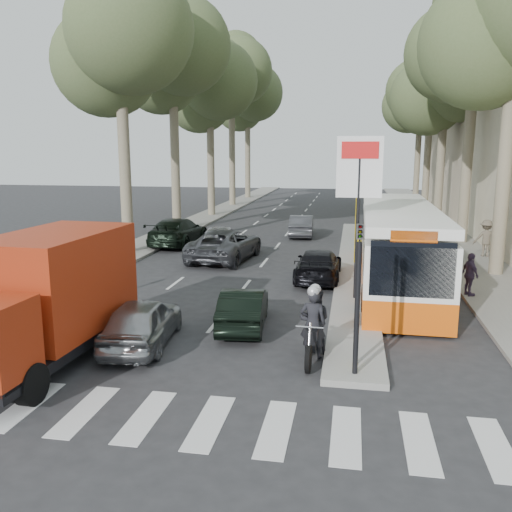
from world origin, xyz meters
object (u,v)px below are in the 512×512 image
Objects in this scene: silver_hatchback at (142,322)px; motorcycle at (314,324)px; city_bus at (398,244)px; red_truck at (46,296)px; dark_hatchback at (244,308)px.

silver_hatchback is 1.70× the size of motorcycle.
red_truck is at bearing -133.69° from city_bus.
motorcycle is at bearing -107.81° from city_bus.
silver_hatchback is 4.58m from motorcycle.
city_bus is (4.79, 5.75, 1.05)m from dark_hatchback.
dark_hatchback is 5.53m from red_truck.
motorcycle is at bearing 15.20° from red_truck.
dark_hatchback is (2.37, 1.96, -0.06)m from silver_hatchback.
dark_hatchback is 0.60× the size of red_truck.
dark_hatchback is at bearing 140.12° from motorcycle.
silver_hatchback is at bearing 33.86° from dark_hatchback.
silver_hatchback is 2.56m from red_truck.
silver_hatchback is 1.07× the size of dark_hatchback.
red_truck is 2.66× the size of motorcycle.
red_truck reaches higher than motorcycle.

